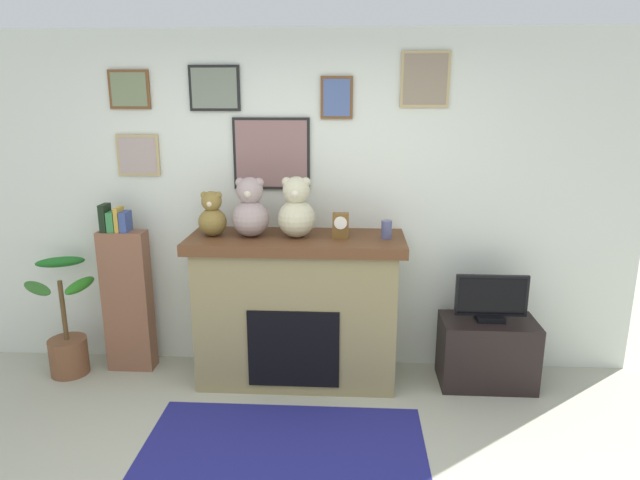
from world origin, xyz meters
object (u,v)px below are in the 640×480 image
object	(u,v)px
teddy_bear_cream	(296,210)
tv_stand	(487,352)
mantel_clock	(341,225)
bookshelf	(127,296)
teddy_bear_grey	(212,216)
candle_jar	(386,229)
teddy_bear_tan	(250,210)
fireplace	(297,308)
television	(491,299)
potted_plant	(66,336)

from	to	relation	value
teddy_bear_cream	tv_stand	bearing A→B (deg)	0.10
tv_stand	teddy_bear_cream	size ratio (longest dim) A/B	1.58
tv_stand	mantel_clock	bearing A→B (deg)	-179.83
bookshelf	teddy_bear_grey	distance (m)	1.00
candle_jar	mantel_clock	bearing A→B (deg)	-179.77
mantel_clock	teddy_bear_tan	size ratio (longest dim) A/B	0.41
fireplace	television	bearing A→B (deg)	-0.69
potted_plant	candle_jar	world-z (taller)	candle_jar
bookshelf	tv_stand	size ratio (longest dim) A/B	1.93
bookshelf	tv_stand	world-z (taller)	bookshelf
teddy_bear_tan	teddy_bear_cream	world-z (taller)	teddy_bear_cream
television	teddy_bear_cream	world-z (taller)	teddy_bear_cream
bookshelf	mantel_clock	distance (m)	1.78
teddy_bear_cream	television	bearing A→B (deg)	0.04
potted_plant	teddy_bear_grey	xyz separation A→B (m)	(1.19, 0.02, 0.96)
television	teddy_bear_tan	distance (m)	1.87
television	teddy_bear_cream	distance (m)	1.57
teddy_bear_tan	teddy_bear_cream	bearing A→B (deg)	-0.00
mantel_clock	potted_plant	bearing A→B (deg)	-179.37
potted_plant	mantel_clock	bearing A→B (deg)	0.63
teddy_bear_grey	bookshelf	bearing A→B (deg)	172.05
candle_jar	teddy_bear_cream	distance (m)	0.66
potted_plant	teddy_bear_cream	distance (m)	2.07
potted_plant	tv_stand	size ratio (longest dim) A/B	1.31
potted_plant	tv_stand	bearing A→B (deg)	0.47
potted_plant	tv_stand	xyz separation A→B (m)	(3.23, 0.03, -0.06)
potted_plant	teddy_bear_tan	bearing A→B (deg)	0.94
tv_stand	teddy_bear_grey	bearing A→B (deg)	-179.93
fireplace	teddy_bear_tan	world-z (taller)	teddy_bear_tan
teddy_bear_grey	teddy_bear_tan	world-z (taller)	teddy_bear_tan
fireplace	bookshelf	xyz separation A→B (m)	(-1.34, 0.08, 0.03)
fireplace	potted_plant	size ratio (longest dim) A/B	1.74
television	mantel_clock	bearing A→B (deg)	-179.90
television	teddy_bear_tan	bearing A→B (deg)	-179.96
tv_stand	mantel_clock	distance (m)	1.47
potted_plant	candle_jar	xyz separation A→B (m)	(2.45, 0.02, 0.88)
bookshelf	teddy_bear_cream	size ratio (longest dim) A/B	3.03
fireplace	teddy_bear_tan	size ratio (longest dim) A/B	3.64
potted_plant	television	world-z (taller)	potted_plant
television	candle_jar	size ratio (longest dim) A/B	4.02
fireplace	bookshelf	bearing A→B (deg)	176.41
television	teddy_bear_tan	xyz separation A→B (m)	(-1.76, -0.00, 0.65)
television	mantel_clock	distance (m)	1.23
mantel_clock	teddy_bear_cream	bearing A→B (deg)	179.87
fireplace	candle_jar	world-z (taller)	candle_jar
fireplace	teddy_bear_tan	distance (m)	0.82
mantel_clock	teddy_bear_grey	bearing A→B (deg)	179.95
teddy_bear_grey	fireplace	bearing A→B (deg)	1.71
potted_plant	fireplace	bearing A→B (deg)	1.35
tv_stand	teddy_bear_tan	bearing A→B (deg)	-179.92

